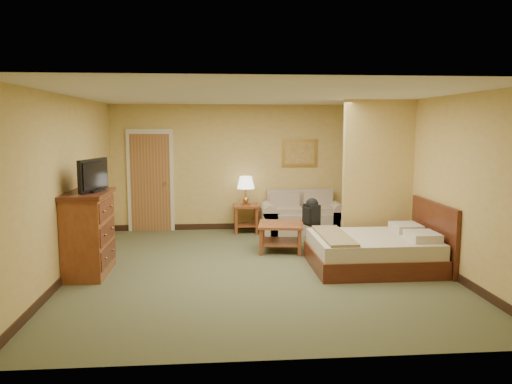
{
  "coord_description": "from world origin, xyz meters",
  "views": [
    {
      "loc": [
        -0.63,
        -7.35,
        2.16
      ],
      "look_at": [
        0.03,
        0.6,
        1.1
      ],
      "focal_mm": 35.0,
      "sensor_mm": 36.0,
      "label": 1
    }
  ],
  "objects": [
    {
      "name": "floor",
      "position": [
        0.0,
        0.0,
        0.0
      ],
      "size": [
        6.0,
        6.0,
        0.0
      ],
      "primitive_type": "plane",
      "color": "#4C5033",
      "rests_on": "ground"
    },
    {
      "name": "ceiling",
      "position": [
        0.0,
        0.0,
        2.6
      ],
      "size": [
        6.0,
        6.0,
        0.0
      ],
      "primitive_type": "plane",
      "rotation": [
        3.14,
        0.0,
        0.0
      ],
      "color": "white",
      "rests_on": "back_wall"
    },
    {
      "name": "back_wall",
      "position": [
        0.0,
        3.0,
        1.3
      ],
      "size": [
        5.5,
        0.02,
        2.6
      ],
      "primitive_type": "cube",
      "color": "tan",
      "rests_on": "floor"
    },
    {
      "name": "left_wall",
      "position": [
        -2.75,
        0.0,
        1.3
      ],
      "size": [
        0.02,
        6.0,
        2.6
      ],
      "primitive_type": "cube",
      "color": "tan",
      "rests_on": "floor"
    },
    {
      "name": "right_wall",
      "position": [
        2.75,
        0.0,
        1.3
      ],
      "size": [
        0.02,
        6.0,
        2.6
      ],
      "primitive_type": "cube",
      "color": "tan",
      "rests_on": "floor"
    },
    {
      "name": "partition",
      "position": [
        2.15,
        0.93,
        1.3
      ],
      "size": [
        1.2,
        0.15,
        2.6
      ],
      "primitive_type": "cube",
      "color": "tan",
      "rests_on": "floor"
    },
    {
      "name": "door",
      "position": [
        -1.95,
        2.96,
        1.03
      ],
      "size": [
        0.94,
        0.16,
        2.1
      ],
      "color": "beige",
      "rests_on": "floor"
    },
    {
      "name": "baseboard",
      "position": [
        0.0,
        2.99,
        0.06
      ],
      "size": [
        5.5,
        0.02,
        0.12
      ],
      "primitive_type": "cube",
      "color": "black",
      "rests_on": "floor"
    },
    {
      "name": "loveseat",
      "position": [
        1.14,
        2.57,
        0.28
      ],
      "size": [
        1.69,
        0.79,
        0.86
      ],
      "color": "tan",
      "rests_on": "floor"
    },
    {
      "name": "side_table",
      "position": [
        -0.01,
        2.65,
        0.37
      ],
      "size": [
        0.52,
        0.52,
        0.57
      ],
      "color": "brown",
      "rests_on": "floor"
    },
    {
      "name": "table_lamp",
      "position": [
        -0.01,
        2.65,
        1.01
      ],
      "size": [
        0.35,
        0.35,
        0.58
      ],
      "color": "#A8743E",
      "rests_on": "side_table"
    },
    {
      "name": "coffee_table",
      "position": [
        0.5,
        1.05,
        0.35
      ],
      "size": [
        0.86,
        0.86,
        0.49
      ],
      "rotation": [
        0.0,
        0.0,
        -0.15
      ],
      "color": "brown",
      "rests_on": "floor"
    },
    {
      "name": "wall_picture",
      "position": [
        1.14,
        2.97,
        1.6
      ],
      "size": [
        0.74,
        0.04,
        0.58
      ],
      "color": "#B78E3F",
      "rests_on": "back_wall"
    },
    {
      "name": "dresser",
      "position": [
        -2.48,
        -0.06,
        0.62
      ],
      "size": [
        0.6,
        1.14,
        1.22
      ],
      "color": "brown",
      "rests_on": "floor"
    },
    {
      "name": "tv",
      "position": [
        -2.38,
        -0.06,
        1.44
      ],
      "size": [
        0.28,
        0.77,
        0.48
      ],
      "rotation": [
        0.0,
        0.0,
        -0.26
      ],
      "color": "black",
      "rests_on": "dresser"
    },
    {
      "name": "bed",
      "position": [
        1.82,
        -0.1,
        0.28
      ],
      "size": [
        1.91,
        1.56,
        1.01
      ],
      "color": "#451A10",
      "rests_on": "floor"
    },
    {
      "name": "backpack",
      "position": [
        0.99,
        0.81,
        0.74
      ],
      "size": [
        0.26,
        0.32,
        0.47
      ],
      "rotation": [
        0.0,
        0.0,
        0.36
      ],
      "color": "black",
      "rests_on": "bed"
    }
  ]
}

